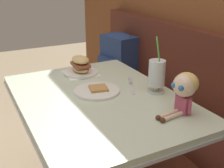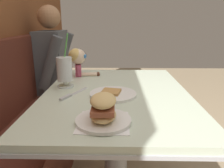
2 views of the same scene
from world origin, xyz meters
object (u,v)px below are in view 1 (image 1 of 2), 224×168
milkshake_glass (157,74)px  seated_doll (185,87)px  backpack (118,55)px  butter_knife (131,83)px  sandwich_plate (81,67)px  toast_plate (97,91)px

milkshake_glass → seated_doll: 0.27m
backpack → butter_knife: bearing=-23.7°
seated_doll → backpack: (-1.24, 0.33, -0.21)m
milkshake_glass → backpack: size_ratio=0.78×
milkshake_glass → sandwich_plate: milkshake_glass is taller
toast_plate → milkshake_glass: bearing=63.0°
butter_knife → seated_doll: (0.43, 0.03, 0.12)m
toast_plate → seated_doll: (0.41, 0.25, 0.12)m
toast_plate → seated_doll: seated_doll is taller
backpack → sandwich_plate: bearing=-47.0°
toast_plate → milkshake_glass: (0.15, 0.29, 0.09)m
toast_plate → sandwich_plate: sandwich_plate is taller
seated_doll → backpack: seated_doll is taller
sandwich_plate → backpack: size_ratio=0.54×
toast_plate → backpack: 1.02m
milkshake_glass → seated_doll: size_ratio=1.40×
sandwich_plate → seated_doll: bearing=16.9°
butter_knife → backpack: 0.89m
toast_plate → backpack: (-0.83, 0.58, -0.09)m
sandwich_plate → milkshake_glass: bearing=28.8°
toast_plate → backpack: bearing=145.0°
sandwich_plate → butter_knife: size_ratio=1.00×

